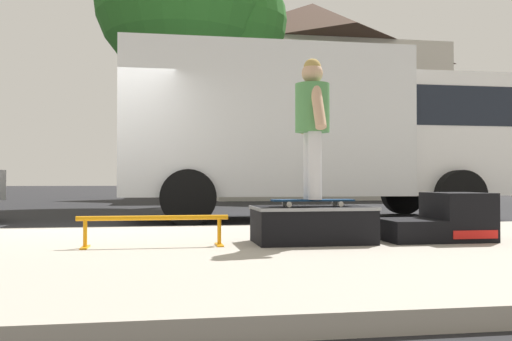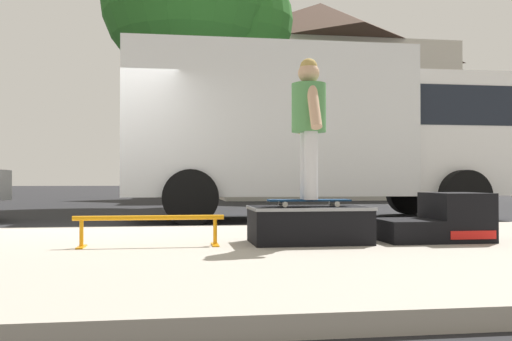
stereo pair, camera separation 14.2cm
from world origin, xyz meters
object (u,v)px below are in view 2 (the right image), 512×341
Objects in this scene: grind_rail at (149,223)px; box_truck at (316,128)px; kicker_ramp at (441,221)px; skater_kid at (309,116)px; skate_box at (309,223)px; skateboard at (309,201)px; street_tree_main at (199,4)px.

box_truck is (2.84, 5.00, 1.37)m from grind_rail.
box_truck is (0.00, 4.93, 1.38)m from kicker_ramp.
skate_box is at bearing 78.02° from skater_kid.
grind_rail is at bearing -179.18° from skater_kid.
grind_rail is 0.20× the size of box_truck.
skate_box is at bearing 2.53° from grind_rail.
kicker_ramp is (1.35, -0.00, 0.01)m from skate_box.
skate_box is at bearing -105.26° from box_truck.
skateboard is 0.58× the size of skater_kid.
grind_rail is (-1.50, -0.07, 0.02)m from skate_box.
box_truck is 6.76m from street_tree_main.
kicker_ramp reaches higher than grind_rail.
skateboard is (1.49, 0.02, 0.20)m from grind_rail.
grind_rail is 1.50m from skateboard.
skateboard reaches higher than grind_rail.
skater_kid is 11.02m from street_tree_main.
skater_kid is (1.49, 0.02, 1.00)m from grind_rail.
kicker_ramp is at bearing -90.00° from box_truck.
skater_kid is 0.19× the size of box_truck.
skate_box is 11.42m from street_tree_main.
skater_kid is (-1.35, -0.04, 1.01)m from kicker_ramp.
kicker_ramp is 0.15× the size of box_truck.
kicker_ramp is 1.69m from skater_kid.
grind_rail is at bearing -119.64° from box_truck.
skateboard is at bearing -105.23° from box_truck.
skater_kid reaches higher than skateboard.
skate_box is 0.84× the size of skater_kid.
skate_box reaches higher than grind_rail.
box_truck reaches higher than skateboard.
grind_rail is at bearing -177.47° from skate_box.
skateboard is 11.36m from street_tree_main.
kicker_ramp is at bearing -79.08° from street_tree_main.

